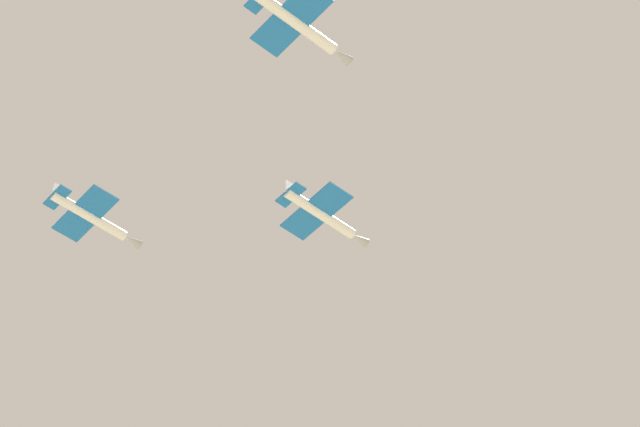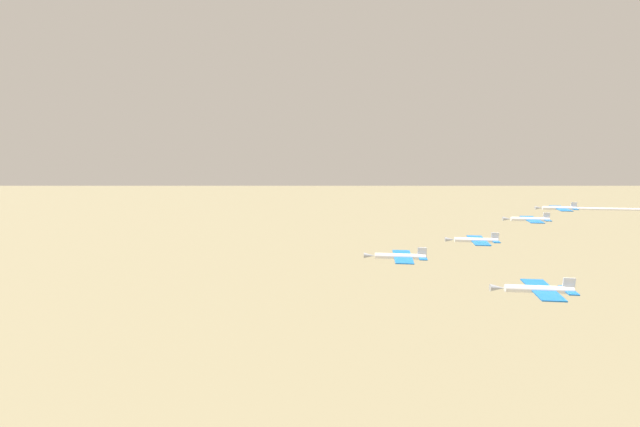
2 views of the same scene
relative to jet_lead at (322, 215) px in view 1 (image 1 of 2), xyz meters
The scene contains 3 objects.
jet_lead is the anchor object (origin of this frame).
jet_port_inner 28.51m from the jet_lead, 133.99° to the right, with size 9.39×13.09×2.76m.
jet_starboard_inner 28.51m from the jet_lead, 46.07° to the right, with size 9.39×13.09×2.76m.
Camera 1 is at (71.33, -55.04, 2.20)m, focal length 69.76 mm.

